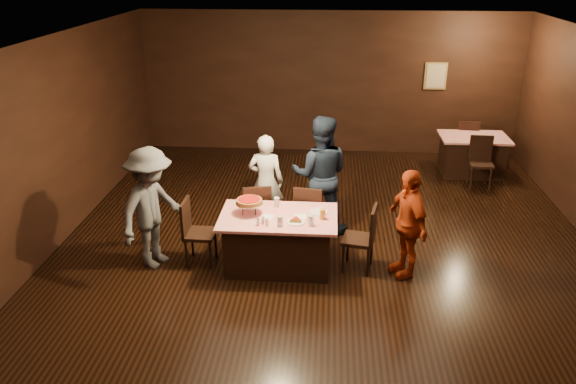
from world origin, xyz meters
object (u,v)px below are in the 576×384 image
at_px(back_table, 472,155).
at_px(glass_amber, 322,214).
at_px(chair_back_far, 466,141).
at_px(glass_front_left, 280,221).
at_px(diner_red_shirt, 407,223).
at_px(pizza_stand, 249,201).
at_px(chair_back_near, 481,163).
at_px(chair_far_left, 257,211).
at_px(glass_back, 277,202).
at_px(main_table, 279,241).
at_px(diner_navy_hoodie, 320,175).
at_px(diner_white_jacket, 266,181).
at_px(glass_front_right, 311,220).
at_px(plate_empty, 319,212).
at_px(chair_end_right, 358,238).
at_px(chair_end_left, 200,232).
at_px(diner_grey_knit, 151,208).
at_px(chair_far_right, 310,213).

bearing_deg(back_table, glass_amber, -126.42).
bearing_deg(chair_back_far, glass_front_left, 60.44).
bearing_deg(back_table, diner_red_shirt, -114.11).
relative_size(back_table, pizza_stand, 3.42).
xyz_separation_m(chair_back_near, chair_back_far, (0.00, 1.30, 0.00)).
bearing_deg(pizza_stand, chair_far_left, 90.00).
bearing_deg(glass_back, glass_amber, -28.30).
xyz_separation_m(main_table, chair_far_left, (-0.40, 0.75, 0.09)).
distance_m(diner_navy_hoodie, diner_red_shirt, 1.73).
bearing_deg(diner_white_jacket, glass_amber, 128.00).
distance_m(diner_red_shirt, glass_front_right, 1.30).
relative_size(plate_empty, glass_amber, 1.79).
xyz_separation_m(diner_navy_hoodie, glass_amber, (0.06, -1.22, -0.09)).
bearing_deg(glass_amber, chair_end_right, 5.71).
xyz_separation_m(chair_end_left, diner_grey_knit, (-0.63, -0.08, 0.39)).
height_order(chair_end_right, chair_back_near, same).
relative_size(chair_end_left, glass_front_right, 6.79).
relative_size(chair_end_right, glass_front_left, 6.79).
bearing_deg(main_table, chair_end_right, -0.00).
distance_m(pizza_stand, plate_empty, 0.97).
relative_size(chair_end_right, chair_back_near, 1.00).
relative_size(chair_back_far, glass_front_left, 6.79).
xyz_separation_m(chair_end_left, diner_navy_hoodie, (1.64, 1.17, 0.46)).
xyz_separation_m(chair_end_left, pizza_stand, (0.70, 0.05, 0.48)).
height_order(chair_far_right, diner_navy_hoodie, diner_navy_hoodie).
relative_size(pizza_stand, plate_empty, 1.52).
xyz_separation_m(diner_white_jacket, glass_back, (0.26, -0.96, 0.08)).
height_order(chair_end_left, pizza_stand, pizza_stand).
height_order(chair_end_right, diner_navy_hoodie, diner_navy_hoodie).
xyz_separation_m(chair_far_left, glass_front_right, (0.85, -1.00, 0.37)).
bearing_deg(diner_navy_hoodie, pizza_stand, 52.50).
xyz_separation_m(main_table, glass_amber, (0.60, -0.05, 0.46)).
distance_m(chair_back_near, glass_front_right, 4.59).
bearing_deg(chair_back_far, glass_front_right, 63.45).
bearing_deg(glass_front_left, main_table, 99.46).
relative_size(chair_end_left, diner_navy_hoodie, 0.51).
bearing_deg(diner_red_shirt, glass_front_left, -103.82).
distance_m(chair_far_right, diner_white_jacket, 0.92).
bearing_deg(chair_end_left, diner_red_shirt, -90.05).
bearing_deg(chair_far_right, back_table, -127.11).
height_order(main_table, back_table, same).
xyz_separation_m(chair_far_left, glass_front_left, (0.45, -1.05, 0.37)).
distance_m(chair_far_left, glass_front_right, 1.36).
height_order(chair_back_far, glass_front_right, chair_back_far).
height_order(diner_white_jacket, plate_empty, diner_white_jacket).
height_order(chair_far_right, glass_amber, chair_far_right).
distance_m(chair_far_left, glass_amber, 1.33).
bearing_deg(chair_back_near, back_table, 93.08).
distance_m(chair_end_right, diner_red_shirt, 0.70).
xyz_separation_m(chair_far_left, diner_grey_knit, (-1.33, -0.83, 0.39)).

